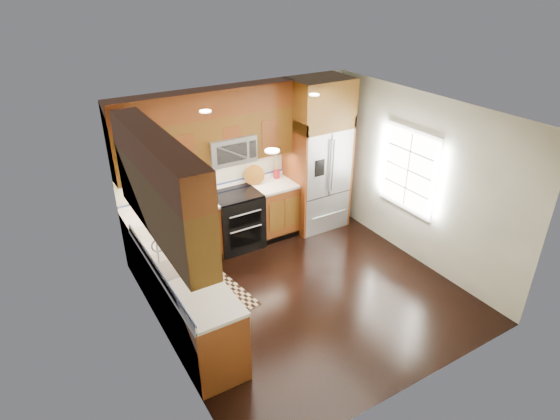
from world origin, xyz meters
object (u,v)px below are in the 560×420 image
range (237,220)px  utensil_crock (277,172)px  refrigerator (318,155)px  rug (213,293)px  knife_block (183,197)px

range → utensil_crock: 1.08m
refrigerator → utensil_crock: (-0.66, 0.25, -0.26)m
refrigerator → rug: (-2.44, -0.95, -1.30)m
range → knife_block: size_ratio=3.58×
range → knife_block: (-0.81, 0.12, 0.58)m
range → refrigerator: 1.76m
utensil_crock → refrigerator: bearing=-21.2°
refrigerator → utensil_crock: size_ratio=8.79×
rug → utensil_crock: size_ratio=4.38×
knife_block → utensil_crock: bearing=3.3°
range → utensil_crock: bearing=13.7°
range → rug: size_ratio=0.73×
utensil_crock → knife_block: bearing=-176.7°
knife_block → utensil_crock: 1.71m
rug → knife_block: 1.52m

